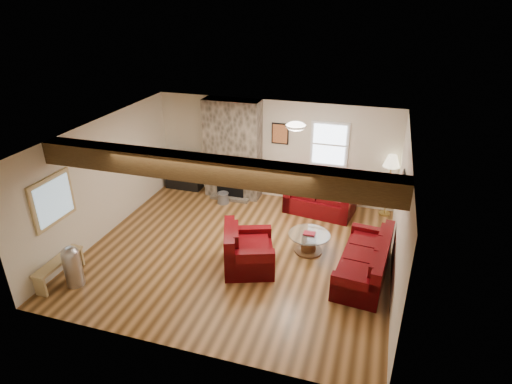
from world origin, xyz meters
TOP-DOWN VIEW (x-y plane):
  - room at (0.00, 0.00)m, footprint 8.00×8.00m
  - oak_beam at (0.00, -1.25)m, footprint 6.00×0.36m
  - chimney_breast at (-1.00, 2.49)m, footprint 1.40×0.67m
  - back_window at (1.35, 2.71)m, footprint 0.90×0.08m
  - hatch_window at (-2.96, -1.50)m, footprint 0.08×1.00m
  - ceiling_dome at (0.90, 0.90)m, footprint 0.40×0.40m
  - artwork_back at (0.15, 2.71)m, footprint 0.42×0.06m
  - artwork_right at (2.96, 0.30)m, footprint 0.06×0.55m
  - sofa_three at (2.48, -0.09)m, footprint 0.99×2.01m
  - loveseat at (1.29, 2.23)m, footprint 1.69×1.13m
  - armchair_red at (0.36, -0.43)m, footprint 1.22×1.29m
  - coffee_table at (1.36, 0.42)m, footprint 0.84×0.84m
  - tv_cabinet at (-2.42, 2.53)m, footprint 0.95×0.38m
  - television at (-2.42, 2.53)m, footprint 0.87×0.11m
  - floor_lamp at (2.80, 2.55)m, footprint 0.38×0.38m
  - pine_bench at (-2.83, -1.83)m, footprint 0.25×1.09m
  - pedal_bin at (-2.47, -1.88)m, footprint 0.34×0.34m
  - coal_bucket at (-1.09, 1.97)m, footprint 0.30×0.30m

SIDE VIEW (x-z plane):
  - coal_bucket at x=-1.09m, z-range 0.00..0.28m
  - pine_bench at x=-2.83m, z-range 0.00..0.41m
  - coffee_table at x=1.36m, z-range -0.01..0.43m
  - tv_cabinet at x=-2.42m, z-range 0.00..0.47m
  - sofa_three at x=2.48m, z-range 0.00..0.75m
  - pedal_bin at x=-2.47m, z-range 0.00..0.80m
  - loveseat at x=1.29m, z-range 0.00..0.84m
  - armchair_red at x=0.36m, z-range 0.00..0.85m
  - television at x=-2.42m, z-range 0.47..0.97m
  - chimney_breast at x=-1.00m, z-range -0.03..2.47m
  - room at x=0.00m, z-range -2.75..5.25m
  - floor_lamp at x=2.80m, z-range 0.53..2.02m
  - hatch_window at x=-2.96m, z-range 1.00..1.90m
  - back_window at x=1.35m, z-range 1.00..2.10m
  - artwork_back at x=0.15m, z-range 1.44..1.96m
  - artwork_right at x=2.96m, z-range 1.54..1.96m
  - oak_beam at x=0.00m, z-range 2.12..2.50m
  - ceiling_dome at x=0.90m, z-range 2.35..2.53m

